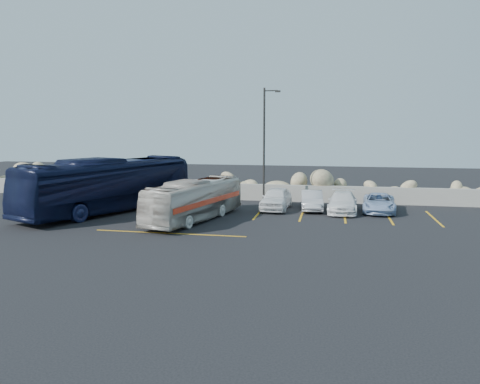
% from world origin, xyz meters
% --- Properties ---
extents(ground, '(90.00, 90.00, 0.00)m').
position_xyz_m(ground, '(0.00, 0.00, 0.00)').
color(ground, black).
rests_on(ground, ground).
extents(seawall, '(60.00, 0.40, 1.20)m').
position_xyz_m(seawall, '(0.00, 12.00, 0.60)').
color(seawall, gray).
rests_on(seawall, ground).
extents(riprap_pile, '(54.00, 2.80, 2.60)m').
position_xyz_m(riprap_pile, '(0.00, 13.20, 1.30)').
color(riprap_pile, '#9C8566').
rests_on(riprap_pile, ground).
extents(parking_lines, '(18.16, 9.36, 0.01)m').
position_xyz_m(parking_lines, '(4.64, 5.57, 0.01)').
color(parking_lines, gold).
rests_on(parking_lines, ground).
extents(lamppost, '(1.14, 0.18, 8.00)m').
position_xyz_m(lamppost, '(2.56, 9.50, 4.30)').
color(lamppost, '#2A2826').
rests_on(lamppost, ground).
extents(vintage_bus, '(3.95, 8.72, 2.36)m').
position_xyz_m(vintage_bus, '(-0.70, 3.82, 1.18)').
color(vintage_bus, beige).
rests_on(vintage_bus, ground).
extents(tour_coach, '(7.44, 12.58, 3.46)m').
position_xyz_m(tour_coach, '(-6.90, 5.38, 1.73)').
color(tour_coach, black).
rests_on(tour_coach, ground).
extents(car_a, '(1.92, 4.35, 1.46)m').
position_xyz_m(car_a, '(3.50, 8.34, 0.73)').
color(car_a, white).
rests_on(car_a, ground).
extents(car_b, '(1.66, 3.93, 1.26)m').
position_xyz_m(car_b, '(5.82, 8.63, 0.63)').
color(car_b, '#B5B5BA').
rests_on(car_b, ground).
extents(car_c, '(1.98, 4.49, 1.28)m').
position_xyz_m(car_c, '(7.78, 8.13, 0.64)').
color(car_c, white).
rests_on(car_c, ground).
extents(car_d, '(2.30, 4.42, 1.19)m').
position_xyz_m(car_d, '(10.07, 8.61, 0.59)').
color(car_d, '#97B1D6').
rests_on(car_d, ground).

